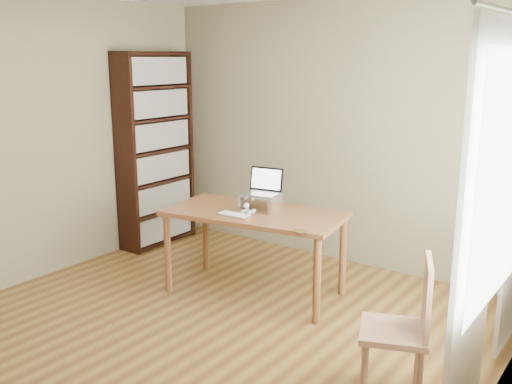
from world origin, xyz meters
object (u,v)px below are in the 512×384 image
desk (255,221)px  chair (405,326)px  bookshelf (156,150)px  laptop (264,187)px  keyboard (234,215)px  cat (260,201)px

desk → chair: chair is taller
desk → chair: (1.67, -0.77, -0.18)m
desk → bookshelf: bearing=153.8°
laptop → chair: size_ratio=0.38×
bookshelf → desk: bearing=-16.8°
bookshelf → keyboard: bearing=-23.9°
desk → chair: size_ratio=1.80×
desk → laptop: size_ratio=4.80×
laptop → keyboard: bearing=-107.6°
desk → laptop: 0.31m
chair → keyboard: bearing=140.0°
keyboard → cat: (0.03, 0.33, 0.06)m
bookshelf → keyboard: bookshelf is taller
bookshelf → cat: (1.70, -0.41, -0.23)m
bookshelf → cat: bearing=-13.5°
chair → desk: bearing=133.0°
cat → chair: 1.94m
laptop → keyboard: size_ratio=1.16×
keyboard → bookshelf: bearing=154.1°
laptop → desk: bearing=-99.4°
bookshelf → chair: size_ratio=2.34×
bookshelf → keyboard: size_ratio=7.23×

